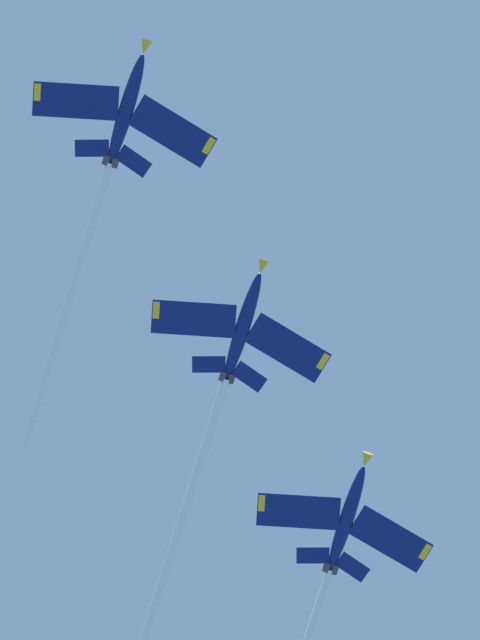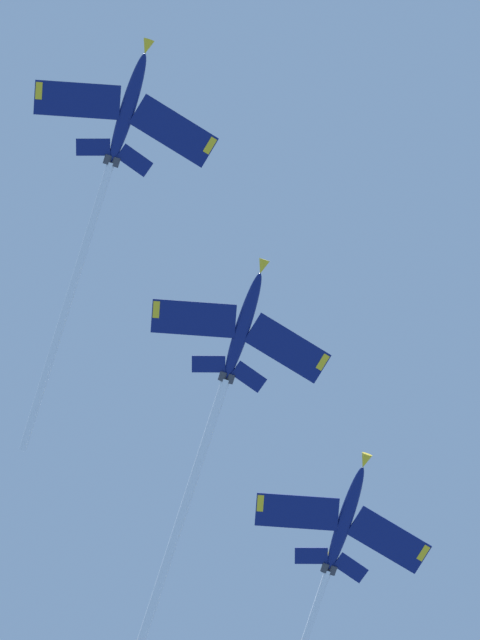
{
  "view_description": "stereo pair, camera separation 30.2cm",
  "coord_description": "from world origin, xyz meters",
  "views": [
    {
      "loc": [
        38.38,
        17.08,
        1.89
      ],
      "look_at": [
        -1.54,
        2.7,
        150.0
      ],
      "focal_mm": 80.93,
      "sensor_mm": 36.0,
      "label": 1
    },
    {
      "loc": [
        38.48,
        16.79,
        1.89
      ],
      "look_at": [
        -1.54,
        2.7,
        150.0
      ],
      "focal_mm": 80.93,
      "sensor_mm": 36.0,
      "label": 2
    }
  ],
  "objects": [
    {
      "name": "jet_lead",
      "position": [
        17.7,
        -5.31,
        152.15
      ],
      "size": [
        36.14,
        30.82,
        10.5
      ],
      "color": "navy"
    },
    {
      "name": "jet_second",
      "position": [
        -8.96,
        -2.35,
        148.28
      ],
      "size": [
        35.89,
        30.91,
        10.11
      ],
      "color": "navy"
    },
    {
      "name": "jet_third",
      "position": [
        -31.7,
        1.68,
        144.96
      ],
      "size": [
        39.68,
        33.79,
        10.3
      ],
      "color": "navy"
    }
  ]
}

